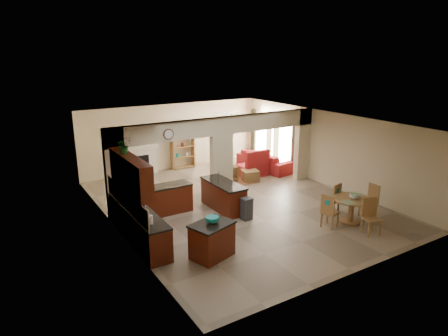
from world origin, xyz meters
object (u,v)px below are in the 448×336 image
armchair (227,173)px  sofa (265,161)px  kitchen_island (212,240)px  dining_table (351,207)px

armchair → sofa: bearing=-165.7°
sofa → kitchen_island: bearing=125.0°
kitchen_island → dining_table: bearing=-22.3°
kitchen_island → armchair: bearing=37.2°
dining_table → sofa: bearing=78.1°
dining_table → sofa: size_ratio=0.43×
armchair → dining_table: bearing=102.4°
sofa → armchair: (-2.27, -0.52, -0.06)m
kitchen_island → armchair: 6.04m
kitchen_island → sofa: bearing=25.9°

